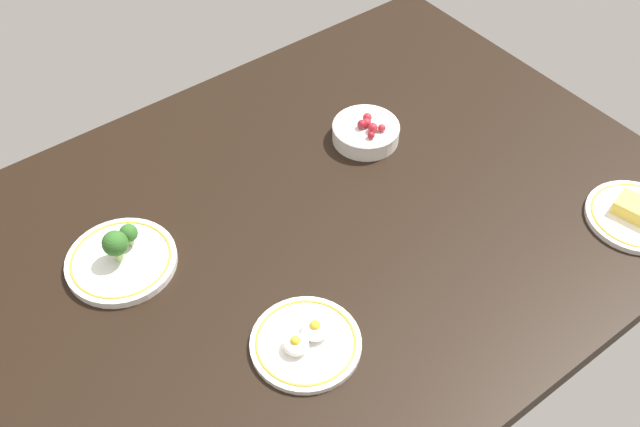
% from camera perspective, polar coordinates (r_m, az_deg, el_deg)
% --- Properties ---
extents(dining_table, '(1.49, 1.09, 0.04)m').
position_cam_1_polar(dining_table, '(1.54, -0.00, -1.01)').
color(dining_table, black).
rests_on(dining_table, ground).
extents(bowl_berries, '(0.15, 0.15, 0.06)m').
position_cam_1_polar(bowl_berries, '(1.69, 3.53, 6.29)').
color(bowl_berries, white).
rests_on(bowl_berries, dining_table).
extents(plate_eggs, '(0.20, 0.20, 0.05)m').
position_cam_1_polar(plate_eggs, '(1.34, -1.09, -9.79)').
color(plate_eggs, white).
rests_on(plate_eggs, dining_table).
extents(plate_cheese, '(0.20, 0.20, 0.04)m').
position_cam_1_polar(plate_cheese, '(1.65, 23.02, -0.11)').
color(plate_cheese, white).
rests_on(plate_cheese, dining_table).
extents(plate_broccoli, '(0.22, 0.22, 0.09)m').
position_cam_1_polar(plate_broccoli, '(1.49, -14.99, -3.28)').
color(plate_broccoli, white).
rests_on(plate_broccoli, dining_table).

